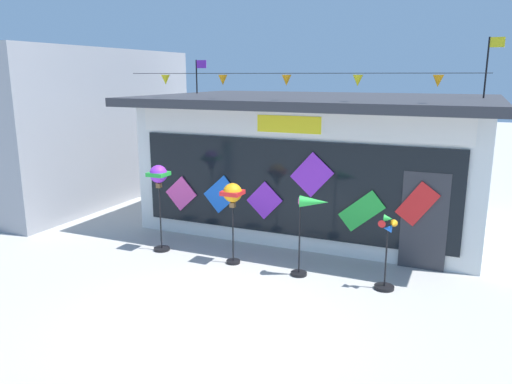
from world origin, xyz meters
TOP-DOWN VIEW (x-y plane):
  - ground_plane at (0.00, 0.00)m, footprint 80.00×80.00m
  - kite_shop_building at (-0.06, 6.11)m, footprint 8.42×5.93m
  - wind_spinner_far_left at (-2.62, 2.39)m, footprint 0.40×0.40m
  - wind_spinner_left at (-0.80, 2.33)m, footprint 0.40×0.40m
  - wind_spinner_center_left at (0.87, 2.27)m, footprint 0.72×0.35m
  - wind_spinner_center_right at (2.32, 2.26)m, footprint 0.37×0.37m
  - neighbour_building at (-9.27, 5.64)m, footprint 6.21×7.56m

SIDE VIEW (x-z plane):
  - ground_plane at x=0.00m, z-range 0.00..0.00m
  - wind_spinner_center_right at x=2.32m, z-range 0.02..1.45m
  - wind_spinner_center_left at x=0.87m, z-range 0.41..2.04m
  - wind_spinner_left at x=-0.80m, z-range 0.55..2.27m
  - wind_spinner_far_left at x=-2.62m, z-range 0.60..2.54m
  - kite_shop_building at x=-0.06m, z-range -0.65..4.03m
  - neighbour_building at x=-9.27m, z-range 0.00..4.61m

